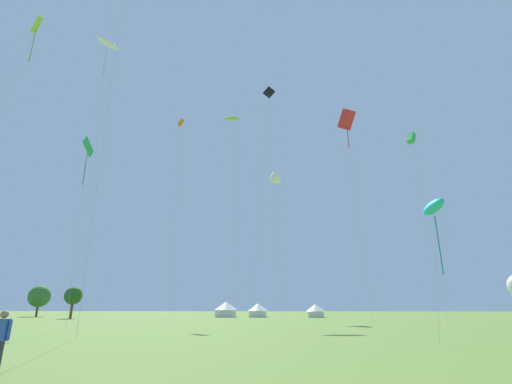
# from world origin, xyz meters

# --- Properties ---
(kite_green_diamond) EXTENTS (1.95, 3.17, 18.95)m
(kite_green_diamond) POSITION_xyz_m (-17.22, 29.35, 17.39)
(kite_green_diamond) COLOR green
(kite_green_diamond) RESTS_ON ground
(kite_red_box) EXTENTS (2.56, 2.98, 29.07)m
(kite_red_box) POSITION_xyz_m (11.82, 44.50, 27.52)
(kite_red_box) COLOR red
(kite_red_box) RESTS_ON ground
(kite_white_delta) EXTENTS (3.67, 3.54, 25.51)m
(kite_white_delta) POSITION_xyz_m (0.29, 59.29, 23.98)
(kite_white_delta) COLOR white
(kite_white_delta) RESTS_ON ground
(kite_lime_parafoil) EXTENTS (3.27, 3.31, 37.01)m
(kite_lime_parafoil) POSITION_xyz_m (-7.24, 58.66, 36.41)
(kite_lime_parafoil) COLOR #99DB2D
(kite_lime_parafoil) RESTS_ON ground
(kite_black_diamond) EXTENTS (3.36, 2.53, 34.31)m
(kite_black_diamond) POSITION_xyz_m (0.61, 45.35, 32.23)
(kite_black_diamond) COLOR black
(kite_black_diamond) RESTS_ON ground
(kite_orange_diamond) EXTENTS (1.75, 1.73, 36.25)m
(kite_orange_diamond) POSITION_xyz_m (-16.71, 56.92, 34.07)
(kite_orange_diamond) COLOR orange
(kite_orange_diamond) RESTS_ON ground
(kite_green_box) EXTENTS (1.31, 2.84, 20.89)m
(kite_green_box) POSITION_xyz_m (17.31, 35.70, 20.06)
(kite_green_box) COLOR green
(kite_green_box) RESTS_ON ground
(kite_cyan_parafoil) EXTENTS (2.21, 3.57, 8.36)m
(kite_cyan_parafoil) POSITION_xyz_m (12.41, 19.54, 7.80)
(kite_cyan_parafoil) COLOR #1EB7CC
(kite_cyan_parafoil) RESTS_ON ground
(kite_white_parafoil) EXTENTS (3.14, 3.46, 35.75)m
(kite_white_parafoil) POSITION_xyz_m (-19.98, 34.61, 35.09)
(kite_white_parafoil) COLOR white
(kite_white_parafoil) RESTS_ON ground
(kite_lime_diamond) EXTENTS (3.08, 3.06, 26.71)m
(kite_lime_diamond) POSITION_xyz_m (-18.34, 20.71, 25.03)
(kite_lime_diamond) COLOR #99DB2D
(kite_lime_diamond) RESTS_ON ground
(festival_tent_left) EXTENTS (4.57, 4.57, 2.97)m
(festival_tent_left) POSITION_xyz_m (-9.97, 72.25, 1.64)
(festival_tent_left) COLOR white
(festival_tent_left) RESTS_ON ground
(festival_tent_right) EXTENTS (4.02, 4.02, 2.61)m
(festival_tent_right) POSITION_xyz_m (-3.57, 72.25, 1.45)
(festival_tent_right) COLOR white
(festival_tent_right) RESTS_ON ground
(festival_tent_center) EXTENTS (3.76, 3.76, 2.45)m
(festival_tent_center) POSITION_xyz_m (7.69, 72.25, 1.35)
(festival_tent_center) COLOR white
(festival_tent_center) RESTS_ON ground
(tree_distant_left) EXTENTS (3.05, 3.05, 5.37)m
(tree_distant_left) POSITION_xyz_m (-35.44, 60.67, 3.80)
(tree_distant_left) COLOR brown
(tree_distant_left) RESTS_ON ground
(tree_distant_right) EXTENTS (4.47, 4.47, 6.36)m
(tree_distant_right) POSITION_xyz_m (-50.64, 73.13, 4.11)
(tree_distant_right) COLOR brown
(tree_distant_right) RESTS_ON ground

